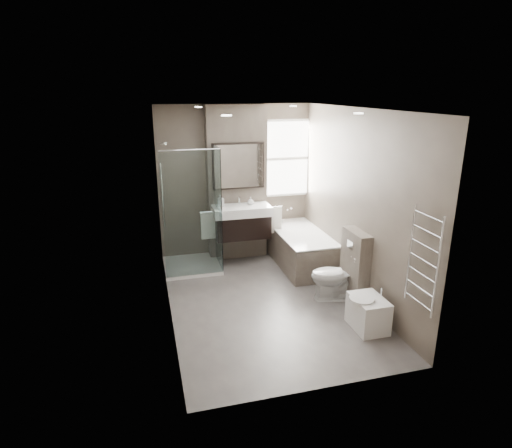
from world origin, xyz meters
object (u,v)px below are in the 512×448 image
object	(u,v)px
bathtub	(300,247)
bidet	(368,312)
vanity	(242,221)
toilet	(336,276)

from	to	relation	value
bathtub	bidet	world-z (taller)	bathtub
vanity	bathtub	world-z (taller)	vanity
vanity	toilet	bearing A→B (deg)	-58.89
bathtub	bidet	size ratio (longest dim) A/B	3.04
bathtub	toilet	size ratio (longest dim) A/B	2.27
toilet	bidet	xyz separation A→B (m)	(0.04, -0.82, -0.14)
vanity	bathtub	bearing A→B (deg)	-19.37
bathtub	bidet	bearing A→B (deg)	-87.57
vanity	bidet	size ratio (longest dim) A/B	1.81
bathtub	toilet	distance (m)	1.28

